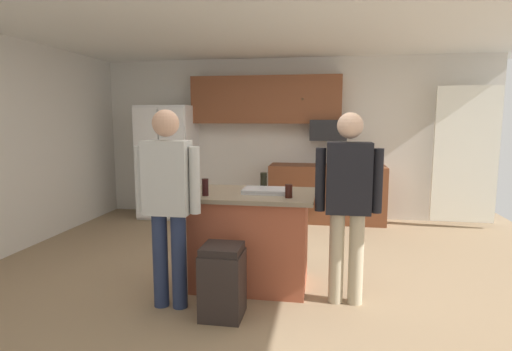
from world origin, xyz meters
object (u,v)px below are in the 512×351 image
person_elder_center (348,196)px  trash_bin (223,281)px  glass_dark_ale (289,191)px  glass_pilsner (264,181)px  microwave_over_range (328,130)px  person_guest_right (168,195)px  glass_stout_tall (205,187)px  serving_tray (266,191)px  kitchen_island (251,238)px  refrigerator (168,162)px

person_elder_center → trash_bin: (-1.02, -0.43, -0.67)m
glass_dark_ale → trash_bin: (-0.50, -0.49, -0.69)m
glass_pilsner → microwave_over_range: bearing=75.5°
person_guest_right → glass_stout_tall: (0.22, 0.36, 0.02)m
glass_stout_tall → trash_bin: size_ratio=0.26×
microwave_over_range → trash_bin: bearing=-104.0°
person_guest_right → trash_bin: person_guest_right is taller
trash_bin → glass_dark_ale: bearing=44.5°
microwave_over_range → serving_tray: size_ratio=1.27×
person_elder_center → trash_bin: person_elder_center is taller
kitchen_island → person_elder_center: (0.90, -0.26, 0.50)m
kitchen_island → serving_tray: serving_tray is taller
refrigerator → microwave_over_range: bearing=2.6°
person_elder_center → glass_stout_tall: person_elder_center is taller
kitchen_island → serving_tray: bearing=5.9°
microwave_over_range → kitchen_island: bearing=-105.2°
glass_dark_ale → glass_stout_tall: size_ratio=0.78×
trash_bin → glass_stout_tall: bearing=120.4°
kitchen_island → glass_dark_ale: glass_dark_ale is taller
kitchen_island → glass_pilsner: (0.09, 0.23, 0.54)m
trash_bin → microwave_over_range: bearing=76.0°
glass_dark_ale → glass_stout_tall: bearing=-178.4°
microwave_over_range → serving_tray: 2.81m
microwave_over_range → glass_dark_ale: 2.98m
refrigerator → person_guest_right: 3.43m
refrigerator → trash_bin: bearing=-62.0°
serving_tray → kitchen_island: bearing=-174.1°
kitchen_island → glass_dark_ale: size_ratio=9.89×
person_elder_center → glass_pilsner: bearing=-15.0°
trash_bin → refrigerator: bearing=118.0°
person_guest_right → glass_stout_tall: person_guest_right is taller
refrigerator → kitchen_island: 3.23m
refrigerator → glass_stout_tall: size_ratio=11.65×
kitchen_island → glass_dark_ale: bearing=-28.1°
glass_stout_tall → trash_bin: (0.27, -0.47, -0.70)m
person_elder_center → serving_tray: person_elder_center is taller
microwave_over_range → person_guest_right: size_ratio=0.33×
glass_dark_ale → serving_tray: glass_dark_ale is taller
glass_stout_tall → trash_bin: glass_stout_tall is taller
person_elder_center → trash_bin: bearing=39.1°
person_guest_right → person_elder_center: person_guest_right is taller
microwave_over_range → glass_pilsner: bearing=-104.5°
kitchen_island → trash_bin: kitchen_island is taller
refrigerator → glass_dark_ale: refrigerator is taller
person_elder_center → glass_pilsner: person_elder_center is taller
glass_dark_ale → person_elder_center: bearing=-6.1°
person_elder_center → trash_bin: 1.29m
glass_pilsner → trash_bin: 1.18m
refrigerator → person_elder_center: bearing=-46.0°
person_guest_right → trash_bin: (0.49, -0.10, -0.69)m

